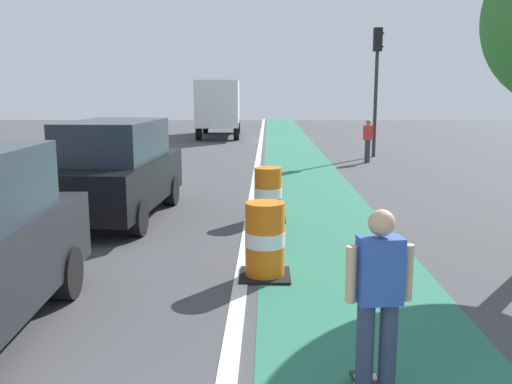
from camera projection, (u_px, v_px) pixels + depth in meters
name	position (u px, v px, depth m)	size (l,w,h in m)	color
bike_lane_strip	(311.00, 195.00, 14.21)	(2.50, 80.00, 0.01)	#286B51
lane_divider_stripe	(253.00, 195.00, 14.24)	(0.20, 80.00, 0.01)	silver
skateboarder_on_lane	(378.00, 301.00, 4.57)	(0.57, 0.82, 1.69)	black
parked_suv_second	(116.00, 169.00, 11.45)	(2.08, 4.68, 2.04)	black
traffic_barrel_front	(265.00, 241.00, 7.84)	(0.73, 0.73, 1.09)	orange
traffic_barrel_mid	(268.00, 194.00, 11.40)	(0.73, 0.73, 1.09)	orange
delivery_truck_down_block	(219.00, 105.00, 32.22)	(2.60, 7.68, 3.23)	silver
traffic_light_corner	(377.00, 69.00, 21.93)	(0.41, 0.32, 5.10)	#2D2D2D
pedestrian_crossing	(368.00, 140.00, 20.56)	(0.34, 0.20, 1.61)	#33333D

